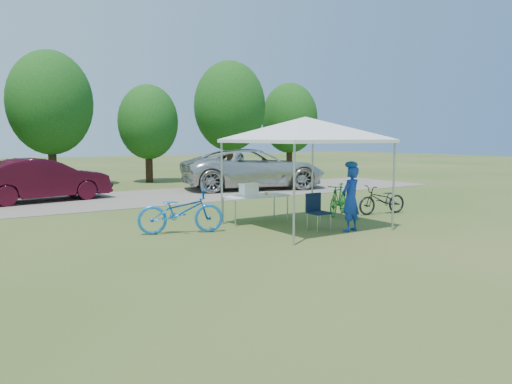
# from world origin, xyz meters

# --- Properties ---
(ground) EXTENTS (100.00, 100.00, 0.00)m
(ground) POSITION_xyz_m (0.00, 0.00, 0.00)
(ground) COLOR #2D5119
(ground) RESTS_ON ground
(gravel_strip) EXTENTS (24.00, 5.00, 0.02)m
(gravel_strip) POSITION_xyz_m (0.00, 8.00, 0.01)
(gravel_strip) COLOR gray
(gravel_strip) RESTS_ON ground
(canopy) EXTENTS (4.53, 4.53, 3.00)m
(canopy) POSITION_xyz_m (0.00, 0.00, 2.65)
(canopy) COLOR #A5A5AA
(canopy) RESTS_ON ground
(treeline) EXTENTS (24.89, 4.28, 6.30)m
(treeline) POSITION_xyz_m (-0.29, 14.05, 3.53)
(treeline) COLOR #382314
(treeline) RESTS_ON ground
(folding_table) EXTENTS (1.73, 0.72, 0.71)m
(folding_table) POSITION_xyz_m (-0.57, 1.33, 0.67)
(folding_table) COLOR white
(folding_table) RESTS_ON ground
(folding_chair) EXTENTS (0.46, 0.48, 0.88)m
(folding_chair) POSITION_xyz_m (0.05, -0.38, 0.52)
(folding_chair) COLOR #0E1B33
(folding_chair) RESTS_ON ground
(cooler) EXTENTS (0.45, 0.31, 0.32)m
(cooler) POSITION_xyz_m (-0.79, 1.33, 0.88)
(cooler) COLOR white
(cooler) RESTS_ON folding_table
(ice_cream_cup) EXTENTS (0.08, 0.08, 0.06)m
(ice_cream_cup) POSITION_xyz_m (-0.26, 1.28, 0.74)
(ice_cream_cup) COLOR gold
(ice_cream_cup) RESTS_ON folding_table
(cyclist) EXTENTS (0.64, 0.50, 1.56)m
(cyclist) POSITION_xyz_m (0.59, -1.00, 0.78)
(cyclist) COLOR #13339A
(cyclist) RESTS_ON ground
(bike_blue) EXTENTS (2.09, 1.31, 1.04)m
(bike_blue) POSITION_xyz_m (-2.89, 1.00, 0.52)
(bike_blue) COLOR blue
(bike_blue) RESTS_ON ground
(bike_green) EXTENTS (1.52, 1.14, 0.91)m
(bike_green) POSITION_xyz_m (2.07, 1.02, 0.46)
(bike_green) COLOR #1A7821
(bike_green) RESTS_ON ground
(bike_dark) EXTENTS (1.68, 0.80, 0.85)m
(bike_dark) POSITION_xyz_m (3.26, 0.44, 0.42)
(bike_dark) COLOR black
(bike_dark) RESTS_ON ground
(minivan) EXTENTS (6.73, 4.40, 1.72)m
(minivan) POSITION_xyz_m (4.04, 8.48, 0.88)
(minivan) COLOR silver
(minivan) RESTS_ON gravel_strip
(sedan) EXTENTS (4.71, 2.23, 1.49)m
(sedan) POSITION_xyz_m (-4.44, 8.98, 0.77)
(sedan) COLOR #410A1A
(sedan) RESTS_ON gravel_strip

